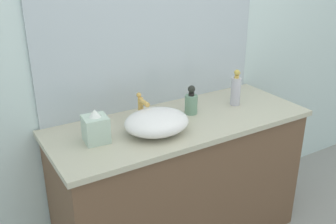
% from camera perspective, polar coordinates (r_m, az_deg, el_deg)
% --- Properties ---
extents(bathroom_wall_rear, '(6.00, 0.06, 2.60)m').
position_cam_1_polar(bathroom_wall_rear, '(2.40, -0.81, 12.05)').
color(bathroom_wall_rear, silver).
rests_on(bathroom_wall_rear, ground).
extents(vanity_counter, '(1.53, 0.60, 0.85)m').
position_cam_1_polar(vanity_counter, '(2.42, 1.78, -10.34)').
color(vanity_counter, brown).
rests_on(vanity_counter, ground).
extents(wall_mirror_panel, '(1.46, 0.01, 1.04)m').
position_cam_1_polar(wall_mirror_panel, '(2.31, -2.06, 13.25)').
color(wall_mirror_panel, '#B2BCC6').
rests_on(wall_mirror_panel, vanity_counter).
extents(sink_basin, '(0.36, 0.31, 0.12)m').
position_cam_1_polar(sink_basin, '(2.05, -1.69, -1.49)').
color(sink_basin, white).
rests_on(sink_basin, vanity_counter).
extents(faucet, '(0.03, 0.12, 0.16)m').
position_cam_1_polar(faucet, '(2.18, -3.95, 0.90)').
color(faucet, '#DDAB53').
rests_on(faucet, vanity_counter).
extents(soap_dispenser, '(0.06, 0.06, 0.23)m').
position_cam_1_polar(soap_dispenser, '(2.44, 10.00, 3.25)').
color(soap_dispenser, silver).
rests_on(soap_dispenser, vanity_counter).
extents(lotion_bottle, '(0.08, 0.08, 0.18)m').
position_cam_1_polar(lotion_bottle, '(2.29, 3.46, 1.44)').
color(lotion_bottle, gray).
rests_on(lotion_bottle, vanity_counter).
extents(tissue_box, '(0.13, 0.13, 0.18)m').
position_cam_1_polar(tissue_box, '(1.98, -10.64, -2.30)').
color(tissue_box, '#B7CDBC').
rests_on(tissue_box, vanity_counter).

